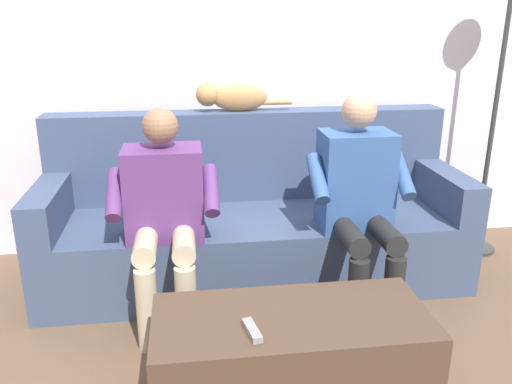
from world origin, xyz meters
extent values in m
plane|color=brown|center=(0.00, 0.60, 0.00)|extent=(8.00, 8.00, 0.00)
cube|color=silver|center=(0.00, -0.65, 1.24)|extent=(4.45, 0.06, 2.48)
cube|color=#3D4C6B|center=(0.00, 0.00, 0.20)|extent=(2.09, 0.61, 0.41)
cube|color=#3D4C6B|center=(0.00, -0.40, 0.47)|extent=(2.40, 0.19, 0.95)
cube|color=#3D4C6B|center=(-1.12, 0.00, 0.32)|extent=(0.16, 0.61, 0.64)
cube|color=#3D4C6B|center=(1.12, 0.00, 0.32)|extent=(0.16, 0.61, 0.64)
cube|color=#4C3828|center=(0.00, 1.00, 0.20)|extent=(1.07, 0.48, 0.40)
cube|color=#335693|center=(-0.50, 0.17, 0.67)|extent=(0.37, 0.26, 0.52)
sphere|color=tan|center=(-0.50, 0.17, 1.04)|extent=(0.18, 0.18, 0.18)
cylinder|color=black|center=(-0.59, 0.38, 0.46)|extent=(0.11, 0.41, 0.11)
cylinder|color=black|center=(-0.41, 0.38, 0.46)|extent=(0.11, 0.41, 0.11)
cylinder|color=black|center=(-0.59, 0.58, 0.20)|extent=(0.10, 0.10, 0.41)
cylinder|color=black|center=(-0.41, 0.58, 0.20)|extent=(0.10, 0.10, 0.41)
cylinder|color=#335693|center=(-0.72, 0.25, 0.71)|extent=(0.08, 0.27, 0.22)
cylinder|color=#335693|center=(-0.28, 0.25, 0.71)|extent=(0.08, 0.27, 0.22)
cube|color=#5B3370|center=(0.50, 0.17, 0.64)|extent=(0.39, 0.27, 0.47)
sphere|color=#936B4C|center=(0.50, 0.17, 0.99)|extent=(0.18, 0.18, 0.18)
cylinder|color=#C6B793|center=(0.41, 0.36, 0.46)|extent=(0.11, 0.38, 0.11)
cylinder|color=#C6B793|center=(0.59, 0.36, 0.46)|extent=(0.11, 0.38, 0.11)
cylinder|color=#C6B793|center=(0.41, 0.55, 0.20)|extent=(0.10, 0.10, 0.41)
cylinder|color=#C6B793|center=(0.59, 0.55, 0.20)|extent=(0.10, 0.10, 0.41)
cylinder|color=#5B3370|center=(0.27, 0.25, 0.67)|extent=(0.08, 0.27, 0.22)
cylinder|color=#5B3370|center=(0.73, 0.25, 0.67)|extent=(0.08, 0.27, 0.22)
ellipsoid|color=#B7844C|center=(0.05, -0.40, 1.03)|extent=(0.33, 0.11, 0.16)
sphere|color=#B7844C|center=(0.24, -0.40, 1.05)|extent=(0.14, 0.14, 0.14)
cone|color=#B7844C|center=(0.23, -0.44, 1.10)|extent=(0.05, 0.05, 0.04)
cone|color=#B7844C|center=(0.23, -0.37, 1.10)|extent=(0.05, 0.05, 0.04)
cylinder|color=#B7844C|center=(-0.18, -0.40, 1.00)|extent=(0.18, 0.03, 0.03)
cube|color=gray|center=(0.17, 1.10, 0.42)|extent=(0.06, 0.14, 0.02)
cylinder|color=#2D2D2D|center=(-1.52, -0.29, 0.01)|extent=(0.24, 0.24, 0.02)
cylinder|color=#333333|center=(-1.52, -0.29, 0.82)|extent=(0.03, 0.03, 1.63)
camera|label=1|loc=(0.37, 2.74, 1.50)|focal=37.23mm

